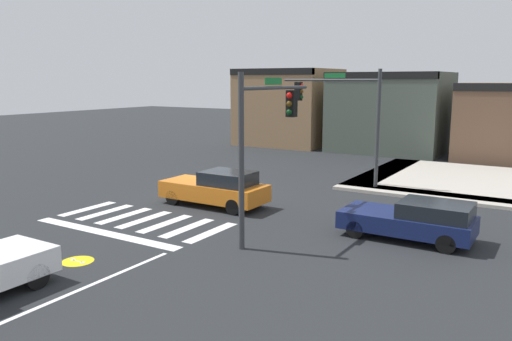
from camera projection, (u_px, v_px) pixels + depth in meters
name	position (u px, v px, depth m)	size (l,w,h in m)	color
ground_plane	(214.00, 197.00, 23.30)	(120.00, 120.00, 0.00)	#232628
crosswalk_near	(144.00, 220.00, 19.53)	(6.82, 2.73, 0.01)	silver
bike_detector_marking	(78.00, 261.00, 15.05)	(0.95, 0.95, 0.01)	yellow
curb_corner_northeast	(449.00, 180.00, 26.80)	(10.00, 10.60, 0.15)	#B2AA9E
storefront_row	(375.00, 112.00, 38.41)	(23.78, 6.95, 6.18)	#93704C
traffic_signal_southeast	(266.00, 127.00, 16.79)	(0.32, 4.49, 5.54)	#383A3D
traffic_signal_northeast	(341.00, 107.00, 25.14)	(5.18, 0.32, 5.82)	#383A3D
car_navy	(414.00, 219.00, 16.98)	(4.33, 1.94, 1.36)	#141E4C
car_orange	(217.00, 188.00, 21.51)	(4.62, 1.86, 1.55)	orange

